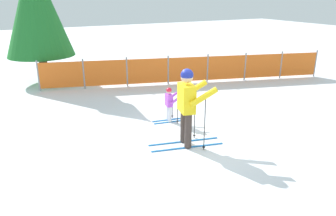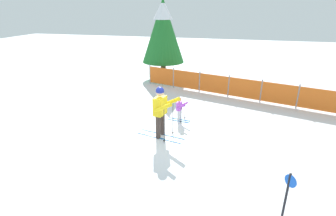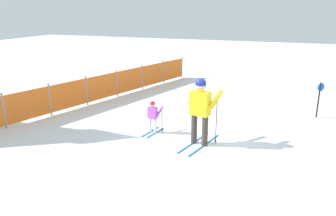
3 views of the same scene
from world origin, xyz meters
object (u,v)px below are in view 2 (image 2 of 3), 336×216
(conifer_far, at_px, (163,30))
(skier_adult, at_px, (161,108))
(safety_fence, at_px, (244,88))
(trail_marker, at_px, (287,192))
(skier_child, at_px, (180,107))

(conifer_far, bearing_deg, skier_adult, -75.30)
(conifer_far, bearing_deg, safety_fence, -32.04)
(safety_fence, bearing_deg, skier_adult, -121.10)
(safety_fence, xyz_separation_m, trail_marker, (0.72, -7.98, 0.19))
(skier_adult, relative_size, trail_marker, 1.52)
(skier_adult, height_order, conifer_far, conifer_far)
(skier_adult, relative_size, safety_fence, 0.17)
(skier_child, xyz_separation_m, conifer_far, (-2.43, 6.43, 2.43))
(skier_adult, xyz_separation_m, skier_child, (0.34, 1.54, -0.54))
(safety_fence, bearing_deg, trail_marker, -84.83)
(trail_marker, bearing_deg, safety_fence, 95.17)
(skier_adult, distance_m, trail_marker, 4.82)
(conifer_far, bearing_deg, trail_marker, -62.74)
(skier_child, bearing_deg, safety_fence, 61.39)
(skier_child, bearing_deg, skier_adult, -93.22)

